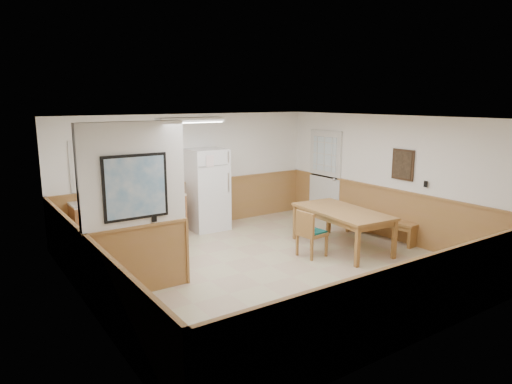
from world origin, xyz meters
TOP-DOWN VIEW (x-y plane):
  - ground at (0.00, 0.00)m, footprint 6.00×6.00m
  - ceiling at (0.00, 0.00)m, footprint 6.00×6.00m
  - back_wall at (0.00, 3.00)m, footprint 6.00×0.02m
  - right_wall at (3.00, 0.00)m, footprint 0.02×6.00m
  - left_wall at (-3.00, 0.00)m, footprint 0.02×6.00m
  - wainscot_back at (0.00, 2.98)m, footprint 6.00×0.04m
  - wainscot_right at (2.98, 0.00)m, footprint 0.04×6.00m
  - wainscot_left at (-2.98, 0.00)m, footprint 0.04×6.00m
  - partition_wall at (-2.25, 0.19)m, footprint 1.50×0.20m
  - kitchen_counter at (-1.21, 2.68)m, footprint 2.20×0.61m
  - exterior_door at (2.96, 1.90)m, footprint 0.07×1.02m
  - kitchen_window at (-2.10, 2.98)m, footprint 0.80×0.04m
  - wall_painting at (2.97, -0.30)m, footprint 0.04×0.50m
  - fluorescent_fixture at (-0.80, 1.30)m, footprint 1.20×0.30m
  - refrigerator at (0.22, 2.63)m, footprint 0.80×0.73m
  - dining_table at (1.69, 0.02)m, footprint 1.14×2.04m
  - dining_bench at (2.80, 0.01)m, footprint 0.50×1.60m
  - dining_chair at (0.84, -0.01)m, footprint 0.62×0.46m
  - fire_extinguisher at (-0.74, 2.70)m, footprint 0.13×0.13m
  - soap_bottle at (-2.20, 2.72)m, footprint 0.07×0.07m

SIDE VIEW (x-z plane):
  - ground at x=0.00m, z-range 0.00..0.00m
  - dining_bench at x=2.80m, z-range 0.12..0.57m
  - kitchen_counter at x=-1.21m, z-range -0.04..0.96m
  - dining_chair at x=0.84m, z-range 0.07..0.92m
  - wainscot_back at x=0.00m, z-range 0.00..1.00m
  - wainscot_right at x=2.98m, z-range 0.00..1.00m
  - wainscot_left at x=-2.98m, z-range 0.00..1.00m
  - dining_table at x=1.69m, z-range 0.29..1.04m
  - refrigerator at x=0.22m, z-range 0.00..1.77m
  - soap_bottle at x=-2.20m, z-range 0.90..1.12m
  - exterior_door at x=2.96m, z-range -0.02..2.13m
  - fire_extinguisher at x=-0.74m, z-range 0.87..1.33m
  - partition_wall at x=-2.25m, z-range -0.02..2.48m
  - back_wall at x=0.00m, z-range 0.00..2.50m
  - right_wall at x=3.00m, z-range 0.00..2.50m
  - left_wall at x=-3.00m, z-range 0.00..2.50m
  - kitchen_window at x=-2.10m, z-range 1.05..2.05m
  - wall_painting at x=2.97m, z-range 1.25..1.85m
  - fluorescent_fixture at x=-0.80m, z-range 2.40..2.49m
  - ceiling at x=0.00m, z-range 2.49..2.51m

